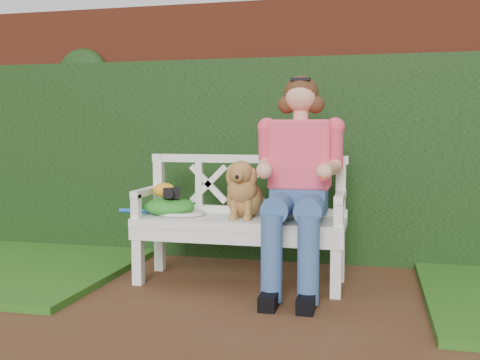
# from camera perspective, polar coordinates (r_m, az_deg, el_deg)

# --- Properties ---
(ground) EXTENTS (60.00, 60.00, 0.00)m
(ground) POSITION_cam_1_polar(r_m,az_deg,el_deg) (3.30, -0.73, -14.52)
(ground) COLOR #4A2815
(brick_wall) EXTENTS (10.00, 0.30, 2.20)m
(brick_wall) POSITION_cam_1_polar(r_m,az_deg,el_deg) (4.97, 4.62, 5.04)
(brick_wall) COLOR maroon
(brick_wall) RESTS_ON ground
(ivy_hedge) EXTENTS (10.00, 0.18, 1.70)m
(ivy_hedge) POSITION_cam_1_polar(r_m,az_deg,el_deg) (4.76, 4.20, 2.02)
(ivy_hedge) COLOR #244F1B
(ivy_hedge) RESTS_ON ground
(garden_bench) EXTENTS (1.61, 0.67, 0.48)m
(garden_bench) POSITION_cam_1_polar(r_m,az_deg,el_deg) (4.08, 0.00, -7.14)
(garden_bench) COLOR white
(garden_bench) RESTS_ON ground
(seated_woman) EXTENTS (0.70, 0.89, 1.50)m
(seated_woman) POSITION_cam_1_polar(r_m,az_deg,el_deg) (3.91, 6.03, -0.15)
(seated_woman) COLOR #DE2557
(seated_woman) RESTS_ON ground
(dog) EXTENTS (0.37, 0.44, 0.42)m
(dog) POSITION_cam_1_polar(r_m,az_deg,el_deg) (4.00, 0.42, -0.86)
(dog) COLOR olive
(dog) RESTS_ON garden_bench
(tennis_racket) EXTENTS (0.75, 0.41, 0.03)m
(tennis_racket) POSITION_cam_1_polar(r_m,az_deg,el_deg) (4.19, -6.45, -3.29)
(tennis_racket) COLOR silver
(tennis_racket) RESTS_ON garden_bench
(green_bag) EXTENTS (0.42, 0.34, 0.13)m
(green_bag) POSITION_cam_1_polar(r_m,az_deg,el_deg) (4.18, -7.24, -2.66)
(green_bag) COLOR #298136
(green_bag) RESTS_ON garden_bench
(camera_item) EXTENTS (0.14, 0.11, 0.08)m
(camera_item) POSITION_cam_1_polar(r_m,az_deg,el_deg) (4.13, -6.93, -1.29)
(camera_item) COLOR black
(camera_item) RESTS_ON green_bag
(baseball_glove) EXTENTS (0.20, 0.16, 0.11)m
(baseball_glove) POSITION_cam_1_polar(r_m,az_deg,el_deg) (4.18, -7.71, -1.02)
(baseball_glove) COLOR orange
(baseball_glove) RESTS_ON green_bag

